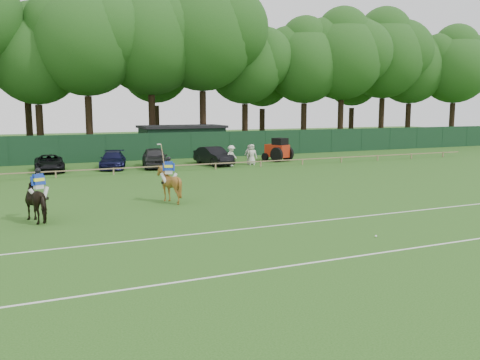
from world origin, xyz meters
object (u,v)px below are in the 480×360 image
hatch_grey (155,158)px  spectator_right (252,155)px  sedan_navy (113,160)px  polo_ball (376,236)px  horse_chestnut (169,184)px  utility_shed (182,140)px  tractor (278,150)px  spectator_left (231,156)px  spectator_mid (249,155)px  suv_black (49,163)px  estate_black (214,156)px  horse_dark (39,201)px

hatch_grey → spectator_right: bearing=-0.4°
sedan_navy → polo_ball: 26.59m
horse_chestnut → utility_shed: 25.36m
tractor → spectator_left: bearing=-179.7°
horse_chestnut → utility_shed: utility_shed is taller
horse_chestnut → sedan_navy: (-0.15, 15.77, -0.25)m
spectator_mid → utility_shed: utility_shed is taller
suv_black → utility_shed: size_ratio=0.55×
estate_black → tractor: size_ratio=1.58×
hatch_grey → spectator_left: size_ratio=2.74×
horse_dark → utility_shed: utility_shed is taller
spectator_mid → hatch_grey: bearing=147.9°
horse_chestnut → suv_black: (-4.96, 15.71, -0.30)m
horse_dark → spectator_mid: horse_dark is taller
estate_black → spectator_mid: size_ratio=2.76×
suv_black → estate_black: estate_black is taller
horse_dark → suv_black: bearing=-116.1°
sedan_navy → hatch_grey: (3.26, -0.70, 0.14)m
sedan_navy → polo_ball: size_ratio=52.01×
spectator_mid → utility_shed: (-2.84, 9.98, 0.70)m
estate_black → tractor: bearing=-3.7°
horse_chestnut → polo_ball: horse_chestnut is taller
spectator_mid → horse_chestnut: bearing=-152.8°
sedan_navy → spectator_right: spectator_right is taller
horse_dark → hatch_grey: (9.52, 17.16, -0.09)m
horse_chestnut → tractor: size_ratio=0.64×
sedan_navy → polo_ball: (5.37, -26.03, -0.63)m
horse_chestnut → hatch_grey: (3.11, 15.07, -0.12)m
hatch_grey → spectator_right: size_ratio=2.72×
suv_black → spectator_left: spectator_left is taller
horse_chestnut → estate_black: (8.17, 14.89, -0.17)m
suv_black → spectator_right: spectator_right is taller
hatch_grey → utility_shed: 10.30m
spectator_left → tractor: tractor is taller
tractor → sedan_navy: bearing=158.2°
hatch_grey → spectator_mid: bearing=2.5°
horse_dark → utility_shed: bearing=-140.7°
horse_chestnut → tractor: bearing=-109.6°
spectator_mid → polo_ball: (-5.85, -24.27, -0.79)m
spectator_right → polo_ball: 24.58m
horse_chestnut → spectator_mid: 17.85m
horse_dark → spectator_right: bearing=-159.7°
tractor → spectator_mid: bearing=-179.6°
spectator_left → polo_ball: size_ratio=19.37×
polo_ball → utility_shed: utility_shed is taller
spectator_left → utility_shed: (-0.93, 10.68, 0.67)m
spectator_mid → estate_black: bearing=138.4°
hatch_grey → suv_black: bearing=-174.4°
spectator_left → spectator_mid: size_ratio=1.04×
horse_dark → polo_ball: horse_dark is taller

